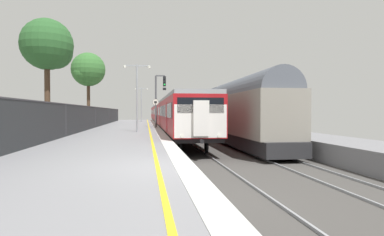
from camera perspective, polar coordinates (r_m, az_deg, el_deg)
ground at (r=9.65m, az=12.37°, el=-11.47°), size 17.40×110.00×1.21m
commuter_train_at_platform at (r=48.17m, az=-4.84°, el=0.78°), size 2.83×64.26×3.81m
freight_train_adjacent_track at (r=36.40m, az=2.58°, el=1.24°), size 2.60×42.35×4.77m
signal_gantry at (r=32.54m, az=-5.87°, el=4.08°), size 1.10×0.24×5.15m
speed_limit_sign at (r=30.41m, az=-6.41°, el=1.48°), size 0.59×0.08×2.70m
platform_lamp_mid at (r=24.73m, az=-9.61°, el=4.59°), size 2.00×0.20×5.05m
platform_lamp_far at (r=50.29m, az=-8.86°, el=2.87°), size 2.00×0.20×5.21m
background_tree_left at (r=37.76m, az=-17.85°, el=7.93°), size 3.68×3.68×8.01m
background_tree_centre at (r=24.21m, az=-23.78°, el=11.35°), size 3.40×3.40×7.69m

